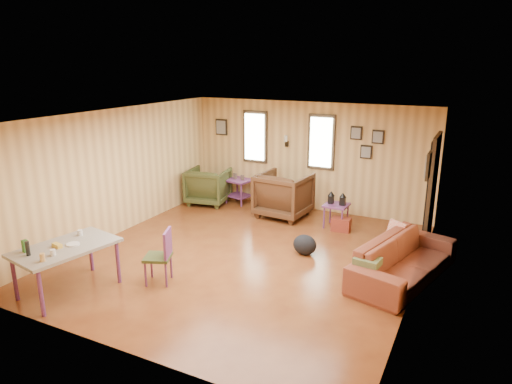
% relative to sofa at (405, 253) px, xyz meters
% --- Properties ---
extents(room, '(5.54, 6.04, 2.44)m').
position_rel_sofa_xyz_m(room, '(-2.39, -0.06, 0.78)').
color(room, brown).
rests_on(room, ground).
extents(sofa, '(1.18, 2.27, 0.85)m').
position_rel_sofa_xyz_m(sofa, '(0.00, 0.00, 0.00)').
color(sofa, brown).
rests_on(sofa, ground).
extents(recliner_brown, '(1.09, 1.03, 1.05)m').
position_rel_sofa_xyz_m(recliner_brown, '(-2.81, 1.92, 0.10)').
color(recliner_brown, '#452714').
rests_on(recliner_brown, ground).
extents(recliner_green, '(1.02, 0.98, 0.92)m').
position_rel_sofa_xyz_m(recliner_green, '(-4.76, 1.98, 0.03)').
color(recliner_green, '#3A3E1C').
rests_on(recliner_green, ground).
extents(end_table, '(0.64, 0.60, 0.70)m').
position_rel_sofa_xyz_m(end_table, '(-4.13, 2.33, -0.03)').
color(end_table, '#6E3169').
rests_on(end_table, ground).
extents(side_table, '(0.48, 0.48, 0.74)m').
position_rel_sofa_xyz_m(side_table, '(-1.60, 1.77, 0.08)').
color(side_table, '#6E3169').
rests_on(side_table, ground).
extents(cooler, '(0.38, 0.28, 0.26)m').
position_rel_sofa_xyz_m(cooler, '(-1.45, 1.61, -0.30)').
color(cooler, maroon).
rests_on(cooler, ground).
extents(backpack, '(0.46, 0.37, 0.36)m').
position_rel_sofa_xyz_m(backpack, '(-1.68, 0.20, -0.25)').
color(backpack, black).
rests_on(backpack, ground).
extents(sofa_pillows, '(0.52, 1.54, 0.31)m').
position_rel_sofa_xyz_m(sofa_pillows, '(-0.34, -0.06, 0.07)').
color(sofa_pillows, '#525B33').
rests_on(sofa_pillows, sofa).
extents(dining_table, '(1.07, 1.51, 0.91)m').
position_rel_sofa_xyz_m(dining_table, '(-4.29, -2.57, 0.22)').
color(dining_table, gray).
rests_on(dining_table, ground).
extents(dining_chair, '(0.50, 0.50, 0.84)m').
position_rel_sofa_xyz_m(dining_chair, '(-3.24, -1.73, 0.05)').
color(dining_chair, '#3A3E1C').
rests_on(dining_chair, ground).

